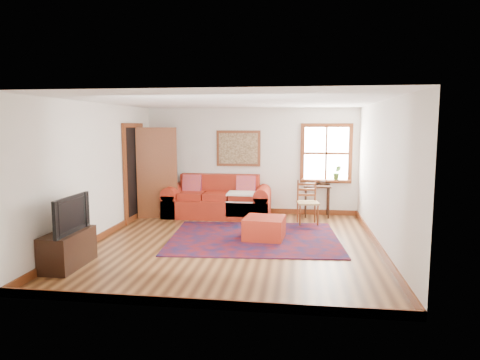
# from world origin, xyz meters

# --- Properties ---
(ground) EXTENTS (5.50, 5.50, 0.00)m
(ground) POSITION_xyz_m (0.00, 0.00, 0.00)
(ground) COLOR #472613
(ground) RESTS_ON ground
(room_envelope) EXTENTS (5.04, 5.54, 2.52)m
(room_envelope) POSITION_xyz_m (0.00, 0.02, 1.65)
(room_envelope) COLOR silver
(room_envelope) RESTS_ON ground
(window) EXTENTS (1.18, 0.20, 1.38)m
(window) POSITION_xyz_m (1.78, 2.70, 1.31)
(window) COLOR white
(window) RESTS_ON ground
(doorway) EXTENTS (0.89, 1.08, 2.14)m
(doorway) POSITION_xyz_m (-2.21, 1.78, 1.07)
(doorway) COLOR black
(doorway) RESTS_ON ground
(framed_artwork) EXTENTS (1.05, 0.07, 0.85)m
(framed_artwork) POSITION_xyz_m (-0.30, 2.71, 1.55)
(framed_artwork) COLOR brown
(framed_artwork) RESTS_ON ground
(persian_rug) EXTENTS (3.28, 2.71, 0.02)m
(persian_rug) POSITION_xyz_m (0.32, 0.41, 0.01)
(persian_rug) COLOR #5B0D0F
(persian_rug) RESTS_ON ground
(red_leather_sofa) EXTENTS (2.42, 1.00, 0.95)m
(red_leather_sofa) POSITION_xyz_m (-0.72, 2.28, 0.31)
(red_leather_sofa) COLOR maroon
(red_leather_sofa) RESTS_ON ground
(red_ottoman) EXTENTS (0.78, 0.78, 0.41)m
(red_ottoman) POSITION_xyz_m (0.51, 0.38, 0.20)
(red_ottoman) COLOR maroon
(red_ottoman) RESTS_ON ground
(side_table) EXTENTS (0.61, 0.46, 0.74)m
(side_table) POSITION_xyz_m (1.55, 2.53, 0.61)
(side_table) COLOR black
(side_table) RESTS_ON ground
(ladder_back_chair) EXTENTS (0.49, 0.47, 0.93)m
(ladder_back_chair) POSITION_xyz_m (1.32, 1.75, 0.50)
(ladder_back_chair) COLOR tan
(ladder_back_chair) RESTS_ON ground
(media_cabinet) EXTENTS (0.44, 0.97, 0.53)m
(media_cabinet) POSITION_xyz_m (-2.27, -1.55, 0.27)
(media_cabinet) COLOR black
(media_cabinet) RESTS_ON ground
(television) EXTENTS (0.12, 0.95, 0.55)m
(television) POSITION_xyz_m (-2.25, -1.60, 0.81)
(television) COLOR black
(television) RESTS_ON media_cabinet
(candle_hurricane) EXTENTS (0.12, 0.12, 0.18)m
(candle_hurricane) POSITION_xyz_m (-2.22, -1.12, 0.62)
(candle_hurricane) COLOR silver
(candle_hurricane) RESTS_ON media_cabinet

